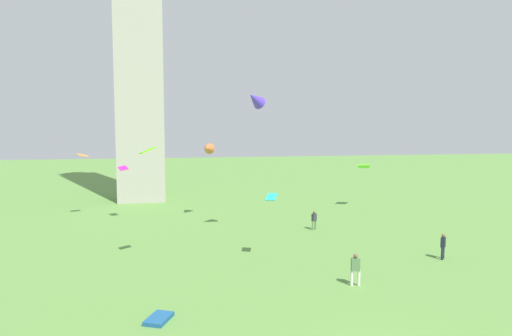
{
  "coord_description": "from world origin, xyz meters",
  "views": [
    {
      "loc": [
        -7.63,
        -12.48,
        8.16
      ],
      "look_at": [
        -1.82,
        14.62,
        5.77
      ],
      "focal_mm": 30.38,
      "sensor_mm": 36.0,
      "label": 1
    }
  ],
  "objects_px": {
    "kite_flying_2": "(123,168)",
    "kite_bundle_0": "(159,319)",
    "kite_flying_5": "(255,99)",
    "person_0": "(314,219)",
    "kite_flying_4": "(208,149)",
    "kite_flying_6": "(271,197)",
    "person_1": "(355,268)",
    "kite_flying_3": "(82,155)",
    "person_2": "(443,245)",
    "kite_flying_1": "(148,150)",
    "kite_flying_0": "(364,166)"
  },
  "relations": [
    {
      "from": "person_2",
      "to": "kite_flying_2",
      "type": "relative_size",
      "value": 1.42
    },
    {
      "from": "person_2",
      "to": "kite_flying_5",
      "type": "xyz_separation_m",
      "value": [
        -10.63,
        7.58,
        9.57
      ]
    },
    {
      "from": "person_1",
      "to": "kite_bundle_0",
      "type": "distance_m",
      "value": 10.36
    },
    {
      "from": "person_2",
      "to": "kite_flying_4",
      "type": "height_order",
      "value": "kite_flying_4"
    },
    {
      "from": "kite_flying_6",
      "to": "kite_bundle_0",
      "type": "bearing_deg",
      "value": 161.2
    },
    {
      "from": "kite_flying_4",
      "to": "person_2",
      "type": "bearing_deg",
      "value": -28.93
    },
    {
      "from": "kite_flying_5",
      "to": "kite_flying_0",
      "type": "bearing_deg",
      "value": 83.54
    },
    {
      "from": "person_0",
      "to": "person_2",
      "type": "height_order",
      "value": "person_2"
    },
    {
      "from": "kite_flying_5",
      "to": "kite_bundle_0",
      "type": "xyz_separation_m",
      "value": [
        -6.98,
        -12.98,
        -10.41
      ]
    },
    {
      "from": "kite_flying_5",
      "to": "kite_flying_4",
      "type": "bearing_deg",
      "value": 155.34
    },
    {
      "from": "kite_flying_6",
      "to": "person_1",
      "type": "bearing_deg",
      "value": -124.95
    },
    {
      "from": "kite_flying_3",
      "to": "kite_bundle_0",
      "type": "xyz_separation_m",
      "value": [
        7.03,
        -24.08,
        -5.8
      ]
    },
    {
      "from": "person_0",
      "to": "person_2",
      "type": "bearing_deg",
      "value": 89.81
    },
    {
      "from": "kite_flying_2",
      "to": "kite_flying_6",
      "type": "xyz_separation_m",
      "value": [
        10.12,
        -14.5,
        -0.77
      ]
    },
    {
      "from": "kite_flying_2",
      "to": "kite_flying_6",
      "type": "height_order",
      "value": "kite_flying_2"
    },
    {
      "from": "kite_flying_5",
      "to": "kite_flying_6",
      "type": "relative_size",
      "value": 1.79
    },
    {
      "from": "person_0",
      "to": "kite_flying_5",
      "type": "xyz_separation_m",
      "value": [
        -5.41,
        -1.96,
        9.61
      ]
    },
    {
      "from": "kite_flying_5",
      "to": "person_0",
      "type": "bearing_deg",
      "value": 65.83
    },
    {
      "from": "kite_flying_4",
      "to": "kite_bundle_0",
      "type": "bearing_deg",
      "value": -81.52
    },
    {
      "from": "person_0",
      "to": "person_1",
      "type": "bearing_deg",
      "value": 50.95
    },
    {
      "from": "kite_flying_2",
      "to": "kite_bundle_0",
      "type": "xyz_separation_m",
      "value": [
        3.25,
        -21.97,
        -4.72
      ]
    },
    {
      "from": "person_1",
      "to": "person_2",
      "type": "height_order",
      "value": "person_1"
    },
    {
      "from": "kite_flying_2",
      "to": "kite_flying_3",
      "type": "xyz_separation_m",
      "value": [
        -3.78,
        2.11,
        1.08
      ]
    },
    {
      "from": "kite_flying_4",
      "to": "kite_flying_6",
      "type": "height_order",
      "value": "kite_flying_4"
    },
    {
      "from": "person_1",
      "to": "kite_flying_4",
      "type": "height_order",
      "value": "kite_flying_4"
    },
    {
      "from": "person_2",
      "to": "kite_flying_6",
      "type": "height_order",
      "value": "kite_flying_6"
    },
    {
      "from": "kite_flying_1",
      "to": "kite_flying_4",
      "type": "height_order",
      "value": "kite_flying_1"
    },
    {
      "from": "person_2",
      "to": "kite_flying_1",
      "type": "distance_m",
      "value": 19.33
    },
    {
      "from": "person_1",
      "to": "kite_flying_2",
      "type": "bearing_deg",
      "value": 137.24
    },
    {
      "from": "kite_flying_4",
      "to": "kite_flying_5",
      "type": "bearing_deg",
      "value": -50.57
    },
    {
      "from": "person_2",
      "to": "kite_flying_5",
      "type": "relative_size",
      "value": 0.87
    },
    {
      "from": "kite_flying_0",
      "to": "person_2",
      "type": "bearing_deg",
      "value": 15.69
    },
    {
      "from": "kite_flying_1",
      "to": "kite_flying_2",
      "type": "relative_size",
      "value": 0.92
    },
    {
      "from": "person_2",
      "to": "person_1",
      "type": "bearing_deg",
      "value": -20.71
    },
    {
      "from": "kite_flying_2",
      "to": "kite_flying_5",
      "type": "relative_size",
      "value": 0.61
    },
    {
      "from": "person_1",
      "to": "person_0",
      "type": "bearing_deg",
      "value": 93.09
    },
    {
      "from": "kite_flying_0",
      "to": "kite_flying_6",
      "type": "bearing_deg",
      "value": -14.57
    },
    {
      "from": "person_0",
      "to": "kite_flying_2",
      "type": "xyz_separation_m",
      "value": [
        -15.65,
        7.04,
        3.93
      ]
    },
    {
      "from": "kite_flying_0",
      "to": "kite_flying_2",
      "type": "distance_m",
      "value": 24.44
    },
    {
      "from": "kite_flying_3",
      "to": "kite_flying_4",
      "type": "xyz_separation_m",
      "value": [
        11.28,
        -3.33,
        0.66
      ]
    },
    {
      "from": "person_0",
      "to": "kite_bundle_0",
      "type": "xyz_separation_m",
      "value": [
        -12.39,
        -14.93,
        -0.79
      ]
    },
    {
      "from": "kite_flying_4",
      "to": "kite_bundle_0",
      "type": "xyz_separation_m",
      "value": [
        -4.25,
        -20.75,
        -6.46
      ]
    },
    {
      "from": "person_2",
      "to": "kite_flying_3",
      "type": "height_order",
      "value": "kite_flying_3"
    },
    {
      "from": "person_1",
      "to": "kite_flying_1",
      "type": "relative_size",
      "value": 1.62
    },
    {
      "from": "kite_flying_4",
      "to": "kite_flying_5",
      "type": "relative_size",
      "value": 0.9
    },
    {
      "from": "person_2",
      "to": "kite_bundle_0",
      "type": "distance_m",
      "value": 18.44
    },
    {
      "from": "kite_flying_6",
      "to": "person_2",
      "type": "bearing_deg",
      "value": -77.13
    },
    {
      "from": "kite_flying_4",
      "to": "kite_flying_2",
      "type": "bearing_deg",
      "value": -169.16
    },
    {
      "from": "person_1",
      "to": "kite_flying_0",
      "type": "relative_size",
      "value": 0.87
    },
    {
      "from": "kite_flying_2",
      "to": "kite_flying_4",
      "type": "height_order",
      "value": "kite_flying_4"
    }
  ]
}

